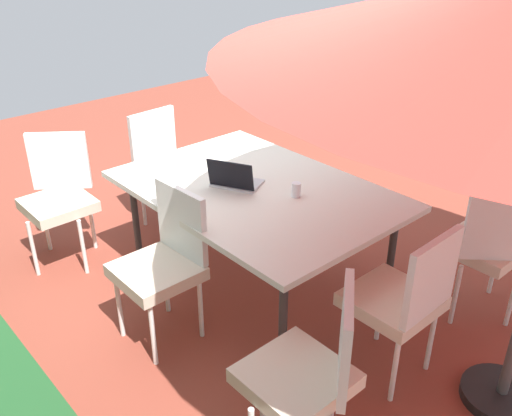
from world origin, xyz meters
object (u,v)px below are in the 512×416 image
object	(u,v)px
chair_east	(166,164)
dining_table	(256,194)
chair_north	(164,259)
chair_northeast	(59,194)
laptop	(235,180)
chair_west	(403,297)
chair_northwest	(310,370)
chair_southwest	(488,243)
cup	(296,190)

from	to	relation	value
chair_east	dining_table	bearing A→B (deg)	-95.80
dining_table	chair_north	distance (m)	0.80
chair_northeast	laptop	xyz separation A→B (m)	(-1.14, -0.77, 0.27)
dining_table	chair_north	size ratio (longest dim) A/B	1.92
chair_west	laptop	distance (m)	1.36
chair_northwest	laptop	xyz separation A→B (m)	(1.37, -0.70, 0.27)
chair_northwest	chair_north	world-z (taller)	same
chair_east	chair_west	world-z (taller)	same
chair_northwest	chair_southwest	distance (m)	1.66
chair_east	chair_north	distance (m)	1.47
chair_west	laptop	world-z (taller)	laptop
dining_table	cup	world-z (taller)	cup
chair_east	chair_north	bearing A→B (deg)	-127.59
chair_north	dining_table	bearing A→B (deg)	89.91
chair_north	laptop	bearing A→B (deg)	99.17
laptop	chair_west	bearing A→B (deg)	156.85
chair_north	laptop	xyz separation A→B (m)	(0.14, -0.68, 0.27)
chair_west	chair_north	size ratio (longest dim) A/B	1.00
laptop	chair_east	bearing A→B (deg)	-33.99
dining_table	cup	distance (m)	0.31
dining_table	cup	bearing A→B (deg)	-158.56
chair_west	chair_northeast	world-z (taller)	same
dining_table	chair_northwest	size ratio (longest dim) A/B	1.92
dining_table	chair_west	world-z (taller)	chair_west
chair_west	laptop	size ratio (longest dim) A/B	2.47
chair_west	chair_east	bearing A→B (deg)	-92.38
chair_northwest	chair_northeast	world-z (taller)	same
chair_west	dining_table	bearing A→B (deg)	-91.65
chair_north	chair_northeast	bearing A→B (deg)	-178.77
dining_table	chair_east	distance (m)	1.20
cup	chair_north	bearing A→B (deg)	75.12
chair_north	laptop	world-z (taller)	laptop
chair_east	laptop	bearing A→B (deg)	-101.01
chair_northeast	cup	xyz separation A→B (m)	(-1.52, -0.97, 0.27)
dining_table	chair_west	size ratio (longest dim) A/B	1.92
chair_southwest	laptop	size ratio (longest dim) A/B	2.47
dining_table	chair_west	bearing A→B (deg)	179.48
dining_table	chair_east	bearing A→B (deg)	-2.00
chair_east	chair_west	bearing A→B (deg)	-95.05
chair_west	chair_southwest	bearing A→B (deg)	177.18
dining_table	laptop	world-z (taller)	laptop
chair_east	chair_southwest	world-z (taller)	same
dining_table	chair_northeast	distance (m)	1.53
chair_northwest	chair_west	distance (m)	0.78
dining_table	chair_northwest	distance (m)	1.50
laptop	chair_southwest	bearing A→B (deg)	-171.35
cup	chair_east	bearing A→B (deg)	2.56
dining_table	chair_northeast	xyz separation A→B (m)	(1.25, 0.87, -0.17)
laptop	chair_northwest	bearing A→B (deg)	126.25
chair_southwest	cup	distance (m)	1.26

